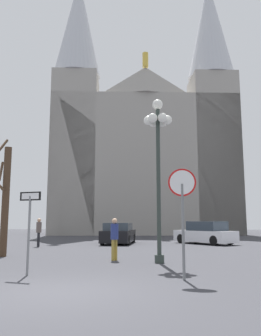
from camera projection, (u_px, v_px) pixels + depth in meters
ground_plane at (55, 292)px, 7.68m from camera, size 120.00×120.00×0.00m
cathedral at (144, 146)px, 44.28m from camera, size 23.27×14.51×33.56m
stop_sign at (182, 201)px, 9.59m from camera, size 0.78×0.09×3.01m
one_way_arrow_sign at (29, 221)px, 10.28m from camera, size 0.71×0.22×2.43m
street_lamp at (158, 143)px, 13.75m from camera, size 1.13×1.03×6.40m
bare_tree at (5, 198)px, 15.85m from camera, size 0.82×1.20×5.48m
parked_car_near_black at (119, 234)px, 24.29m from camera, size 2.04×4.52×1.44m
parked_car_far_white at (205, 233)px, 24.14m from camera, size 4.23×4.54×1.55m
pedestrian_walking at (39, 229)px, 21.61m from camera, size 0.32×0.32×1.74m
pedestrian_standing at (114, 235)px, 14.07m from camera, size 0.32×0.32×1.67m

